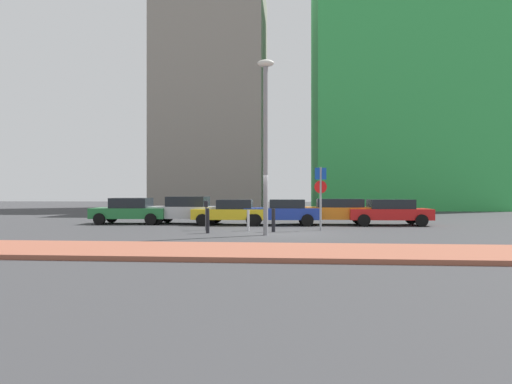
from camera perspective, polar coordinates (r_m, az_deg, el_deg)
name	(u,v)px	position (r m, az deg, el deg)	size (l,w,h in m)	color
ground_plane	(285,234)	(18.74, 3.83, -5.51)	(120.00, 120.00, 0.00)	#38383A
sidewalk_brick	(282,252)	(12.60, 3.52, -7.90)	(40.00, 3.28, 0.14)	#93513D
parked_car_green	(131,210)	(25.37, -16.25, -2.35)	(4.24, 2.13, 1.46)	#237238
parked_car_silver	(188,210)	(24.68, -9.03, -2.32)	(4.40, 2.16, 1.54)	#B7BABF
parked_car_yellow	(231,212)	(23.64, -3.38, -2.61)	(3.94, 2.05, 1.38)	gold
parked_car_blue	(283,212)	(23.51, 3.54, -2.61)	(4.04, 1.99, 1.39)	#1E389E
parked_car_orange	(334,211)	(24.08, 10.29, -2.46)	(4.52, 1.92, 1.42)	orange
parked_car_red	(389,211)	(24.38, 17.19, -2.48)	(4.37, 2.09, 1.40)	red
parking_sign_post	(321,191)	(20.42, 8.55, 0.20)	(0.59, 0.16, 2.97)	gray
parking_meter	(206,211)	(20.44, -6.63, -2.55)	(0.18, 0.14, 1.38)	#4C4C51
street_lamp	(266,132)	(18.08, 1.28, 7.90)	(0.70, 0.36, 7.32)	gray
traffic_bollard_near	(273,220)	(19.43, 2.32, -3.75)	(0.17, 0.17, 1.06)	black
traffic_bollard_mid	(248,220)	(20.02, -1.04, -3.78)	(0.12, 0.12, 0.96)	#B7B7BC
traffic_bollard_far	(208,221)	(18.93, -6.41, -3.81)	(0.15, 0.15, 1.08)	black
building_colorful_midrise	(397,72)	(50.53, 18.16, 14.90)	(17.76, 13.04, 29.57)	green
building_under_construction	(213,99)	(49.55, -5.67, 12.17)	(11.49, 11.29, 24.48)	gray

